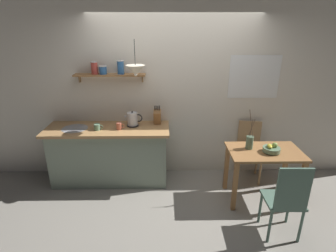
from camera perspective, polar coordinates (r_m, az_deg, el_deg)
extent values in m
plane|color=gray|center=(4.16, 1.47, -13.57)|extent=(14.00, 14.00, 0.00)
cube|color=silver|center=(4.21, 4.03, 7.08)|extent=(6.80, 0.10, 2.70)
cube|color=white|center=(4.30, 17.81, 9.85)|extent=(0.76, 0.01, 0.64)
cube|color=silver|center=(4.31, 17.80, 9.86)|extent=(0.70, 0.01, 0.58)
cube|color=gray|center=(4.29, -12.19, -6.17)|extent=(1.74, 0.52, 0.87)
cube|color=tan|center=(4.09, -12.73, -0.63)|extent=(1.83, 0.63, 0.04)
cylinder|color=#B7BABF|center=(4.19, -19.15, -0.56)|extent=(0.38, 0.38, 0.01)
cube|color=#9E6B3D|center=(4.05, -12.24, 10.54)|extent=(1.03, 0.18, 0.02)
cube|color=#99754C|center=(4.25, -18.23, 9.62)|extent=(0.02, 0.06, 0.12)
cube|color=#99754C|center=(4.07, -5.43, 10.11)|extent=(0.02, 0.06, 0.12)
cylinder|color=#BC4238|center=(4.08, -15.33, 11.73)|extent=(0.09, 0.09, 0.17)
cylinder|color=silver|center=(4.07, -15.46, 12.98)|extent=(0.10, 0.10, 0.01)
cylinder|color=#3366A3|center=(4.06, -13.62, 11.39)|extent=(0.11, 0.11, 0.11)
cylinder|color=silver|center=(4.05, -13.69, 12.22)|extent=(0.11, 0.11, 0.01)
cylinder|color=#3366A3|center=(4.00, -10.00, 12.07)|extent=(0.10, 0.10, 0.18)
cylinder|color=silver|center=(3.99, -10.09, 13.44)|extent=(0.10, 0.10, 0.01)
cube|color=#9E6B3D|center=(3.87, 19.88, -5.15)|extent=(0.97, 0.61, 0.03)
cube|color=#9E6B3D|center=(3.71, 13.99, -12.34)|extent=(0.06, 0.06, 0.72)
cube|color=#9E6B3D|center=(4.02, 26.40, -11.31)|extent=(0.06, 0.06, 0.72)
cube|color=#9E6B3D|center=(4.13, 12.28, -8.51)|extent=(0.06, 0.06, 0.72)
cube|color=#9E6B3D|center=(4.40, 23.55, -7.90)|extent=(0.06, 0.06, 0.72)
cube|color=#4C6B5B|center=(3.47, 23.11, -14.24)|extent=(0.42, 0.40, 0.03)
cube|color=#4C6B5B|center=(3.19, 25.02, -12.09)|extent=(0.36, 0.03, 0.51)
cylinder|color=#4C6B5B|center=(3.79, 24.16, -15.49)|extent=(0.03, 0.03, 0.44)
cylinder|color=#4C6B5B|center=(3.67, 18.97, -16.02)|extent=(0.03, 0.03, 0.44)
cylinder|color=#4C6B5B|center=(3.56, 26.31, -18.53)|extent=(0.03, 0.03, 0.44)
cylinder|color=#4C6B5B|center=(3.43, 20.75, -19.27)|extent=(0.03, 0.03, 0.44)
cube|color=tan|center=(4.42, 16.78, -5.49)|extent=(0.46, 0.47, 0.03)
cube|color=tan|center=(4.49, 16.82, -1.71)|extent=(0.35, 0.09, 0.45)
cylinder|color=tan|center=(4.35, 14.50, -9.16)|extent=(0.03, 0.03, 0.44)
cylinder|color=tan|center=(4.41, 18.93, -9.30)|extent=(0.03, 0.03, 0.44)
cylinder|color=tan|center=(4.66, 14.16, -7.04)|extent=(0.03, 0.03, 0.44)
cylinder|color=tan|center=(4.70, 18.29, -7.20)|extent=(0.03, 0.03, 0.44)
cylinder|color=slate|center=(3.84, 20.99, -5.15)|extent=(0.10, 0.10, 0.01)
cylinder|color=slate|center=(3.82, 21.06, -4.66)|extent=(0.22, 0.22, 0.06)
ellipsoid|color=yellow|center=(3.79, 20.77, -4.00)|extent=(0.08, 0.13, 0.04)
sphere|color=#8EA84C|center=(3.83, 21.70, -3.81)|extent=(0.07, 0.07, 0.07)
cylinder|color=#567056|center=(3.82, 16.89, -3.37)|extent=(0.10, 0.10, 0.18)
cylinder|color=brown|center=(3.71, 17.23, 0.55)|extent=(0.08, 0.04, 0.37)
cylinder|color=brown|center=(3.73, 17.27, -0.40)|extent=(0.01, 0.03, 0.25)
cylinder|color=brown|center=(3.75, 17.36, -0.34)|extent=(0.06, 0.02, 0.24)
cylinder|color=black|center=(4.09, -7.46, 0.16)|extent=(0.18, 0.18, 0.02)
cylinder|color=silver|center=(4.05, -7.53, 1.54)|extent=(0.15, 0.15, 0.19)
sphere|color=black|center=(4.02, -7.61, 2.98)|extent=(0.02, 0.02, 0.02)
cone|color=silver|center=(4.05, -8.89, 2.04)|extent=(0.04, 0.04, 0.04)
torus|color=black|center=(4.04, -6.32, 1.68)|extent=(0.12, 0.02, 0.12)
cube|color=#9E6B3D|center=(4.11, -2.29, 1.99)|extent=(0.11, 0.18, 0.23)
cylinder|color=black|center=(4.03, -2.77, 3.83)|extent=(0.02, 0.04, 0.08)
cylinder|color=black|center=(4.03, -2.33, 3.83)|extent=(0.02, 0.04, 0.08)
cylinder|color=black|center=(4.03, -1.89, 3.84)|extent=(0.02, 0.04, 0.08)
cylinder|color=slate|center=(4.02, -14.79, -0.20)|extent=(0.09, 0.09, 0.09)
torus|color=slate|center=(4.01, -14.07, -0.17)|extent=(0.06, 0.01, 0.06)
cylinder|color=#C6664C|center=(3.97, -10.35, 0.00)|extent=(0.08, 0.08, 0.10)
torus|color=#C6664C|center=(3.96, -9.66, 0.04)|extent=(0.07, 0.01, 0.07)
cylinder|color=black|center=(3.72, -7.08, 15.24)|extent=(0.01, 0.01, 0.34)
cone|color=beige|center=(3.75, -6.91, 11.59)|extent=(0.26, 0.26, 0.14)
sphere|color=white|center=(3.76, -6.88, 10.81)|extent=(0.04, 0.04, 0.04)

